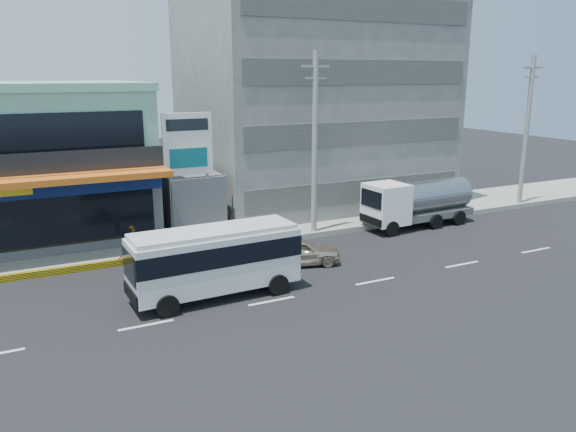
% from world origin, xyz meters
% --- Properties ---
extents(ground, '(120.00, 120.00, 0.00)m').
position_xyz_m(ground, '(0.00, 0.00, 0.00)').
color(ground, black).
rests_on(ground, ground).
extents(sidewalk, '(70.00, 5.00, 0.30)m').
position_xyz_m(sidewalk, '(5.00, 9.50, 0.15)').
color(sidewalk, gray).
rests_on(sidewalk, ground).
extents(shop_building, '(12.40, 11.70, 8.00)m').
position_xyz_m(shop_building, '(-8.00, 13.95, 4.00)').
color(shop_building, '#494A4E').
rests_on(shop_building, ground).
extents(concrete_building, '(16.00, 12.00, 14.00)m').
position_xyz_m(concrete_building, '(10.00, 15.00, 7.00)').
color(concrete_building, gray).
rests_on(concrete_building, ground).
extents(gap_structure, '(3.00, 6.00, 3.50)m').
position_xyz_m(gap_structure, '(0.00, 12.00, 1.75)').
color(gap_structure, '#494A4E').
rests_on(gap_structure, ground).
extents(satellite_dish, '(1.50, 1.50, 0.15)m').
position_xyz_m(satellite_dish, '(0.00, 11.00, 3.58)').
color(satellite_dish, slate).
rests_on(satellite_dish, gap_structure).
extents(billboard, '(2.60, 0.18, 6.90)m').
position_xyz_m(billboard, '(-0.50, 9.20, 4.93)').
color(billboard, gray).
rests_on(billboard, ground).
extents(utility_pole_near, '(1.60, 0.30, 10.00)m').
position_xyz_m(utility_pole_near, '(6.00, 7.40, 5.15)').
color(utility_pole_near, '#999993').
rests_on(utility_pole_near, ground).
extents(utility_pole_far, '(1.60, 0.30, 10.00)m').
position_xyz_m(utility_pole_far, '(22.00, 7.40, 5.15)').
color(utility_pole_far, '#999993').
rests_on(utility_pole_far, ground).
extents(minibus, '(6.87, 2.58, 2.85)m').
position_xyz_m(minibus, '(-1.82, 1.50, 1.70)').
color(minibus, silver).
rests_on(minibus, ground).
extents(sedan, '(4.19, 2.54, 1.33)m').
position_xyz_m(sedan, '(3.00, 3.46, 0.67)').
color(sedan, beige).
rests_on(sedan, ground).
extents(tanker_truck, '(7.13, 2.54, 2.78)m').
position_xyz_m(tanker_truck, '(12.31, 6.49, 1.49)').
color(tanker_truck, white).
rests_on(tanker_truck, ground).
extents(motorcycle_rider, '(1.60, 1.01, 1.94)m').
position_xyz_m(motorcycle_rider, '(-4.00, 6.80, 0.64)').
color(motorcycle_rider, '#4E0D0B').
rests_on(motorcycle_rider, ground).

